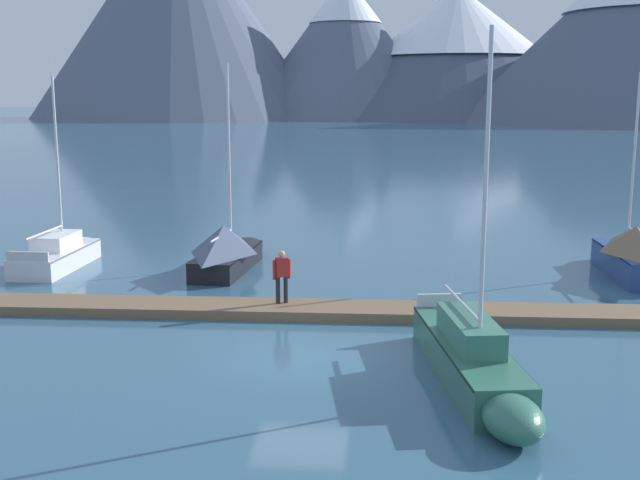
{
  "coord_description": "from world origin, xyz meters",
  "views": [
    {
      "loc": [
        2.23,
        -19.29,
        6.83
      ],
      "look_at": [
        0.0,
        6.0,
        2.0
      ],
      "focal_mm": 43.54,
      "sensor_mm": 36.0,
      "label": 1
    }
  ],
  "objects_px": {
    "sailboat_nearest_berth": "(60,253)",
    "sailboat_mid_dock_port": "(473,360)",
    "person_on_dock": "(282,273)",
    "sailboat_second_berth": "(228,248)",
    "sailboat_mid_dock_starboard": "(631,252)"
  },
  "relations": [
    {
      "from": "sailboat_nearest_berth",
      "to": "sailboat_mid_dock_starboard",
      "type": "xyz_separation_m",
      "value": [
        22.15,
        0.28,
        0.4
      ]
    },
    {
      "from": "sailboat_nearest_berth",
      "to": "sailboat_mid_dock_port",
      "type": "xyz_separation_m",
      "value": [
        15.07,
        -11.52,
        0.07
      ]
    },
    {
      "from": "sailboat_second_berth",
      "to": "person_on_dock",
      "type": "distance_m",
      "value": 6.48
    },
    {
      "from": "person_on_dock",
      "to": "sailboat_nearest_berth",
      "type": "bearing_deg",
      "value": 149.47
    },
    {
      "from": "sailboat_second_berth",
      "to": "sailboat_mid_dock_starboard",
      "type": "distance_m",
      "value": 15.34
    },
    {
      "from": "sailboat_nearest_berth",
      "to": "person_on_dock",
      "type": "relative_size",
      "value": 4.42
    },
    {
      "from": "sailboat_mid_dock_port",
      "to": "person_on_dock",
      "type": "height_order",
      "value": "sailboat_mid_dock_port"
    },
    {
      "from": "sailboat_second_berth",
      "to": "sailboat_mid_dock_port",
      "type": "xyz_separation_m",
      "value": [
        8.26,
        -11.56,
        -0.23
      ]
    },
    {
      "from": "sailboat_second_berth",
      "to": "sailboat_mid_dock_port",
      "type": "bearing_deg",
      "value": -54.48
    },
    {
      "from": "sailboat_mid_dock_port",
      "to": "sailboat_mid_dock_starboard",
      "type": "xyz_separation_m",
      "value": [
        7.08,
        11.8,
        0.33
      ]
    },
    {
      "from": "sailboat_second_berth",
      "to": "sailboat_mid_dock_port",
      "type": "relative_size",
      "value": 0.96
    },
    {
      "from": "sailboat_nearest_berth",
      "to": "sailboat_mid_dock_port",
      "type": "bearing_deg",
      "value": -37.4
    },
    {
      "from": "person_on_dock",
      "to": "sailboat_mid_dock_port",
      "type": "bearing_deg",
      "value": -47.26
    },
    {
      "from": "sailboat_second_berth",
      "to": "sailboat_mid_dock_starboard",
      "type": "relative_size",
      "value": 1.05
    },
    {
      "from": "sailboat_nearest_berth",
      "to": "person_on_dock",
      "type": "bearing_deg",
      "value": -30.53
    }
  ]
}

